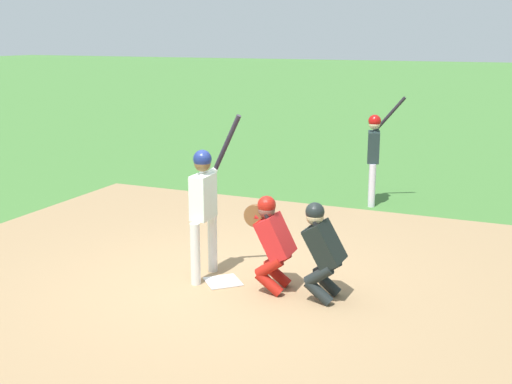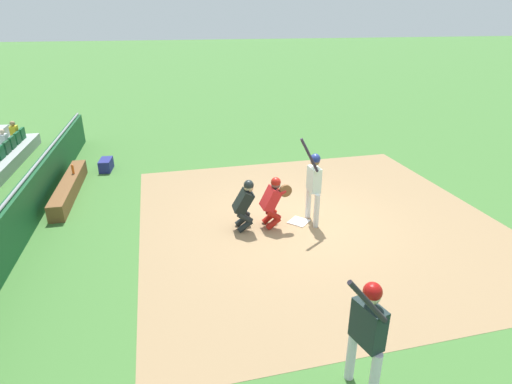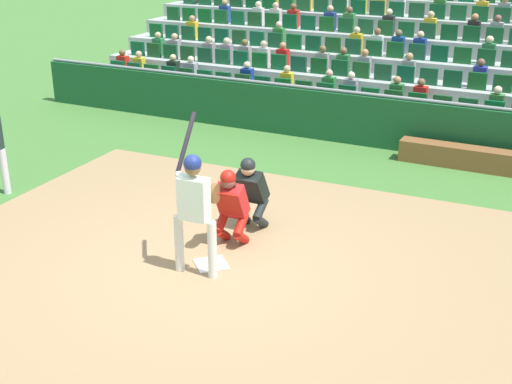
{
  "view_description": "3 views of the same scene",
  "coord_description": "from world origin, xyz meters",
  "px_view_note": "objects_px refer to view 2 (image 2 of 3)",
  "views": [
    {
      "loc": [
        -7.18,
        -3.84,
        3.23
      ],
      "look_at": [
        -0.1,
        -0.54,
        1.33
      ],
      "focal_mm": 45.24,
      "sensor_mm": 36.0,
      "label": 1
    },
    {
      "loc": [
        8.71,
        -2.97,
        4.77
      ],
      "look_at": [
        0.04,
        -1.1,
        0.93
      ],
      "focal_mm": 28.98,
      "sensor_mm": 36.0,
      "label": 2
    },
    {
      "loc": [
        -4.47,
        7.55,
        4.68
      ],
      "look_at": [
        -0.4,
        -0.67,
        0.98
      ],
      "focal_mm": 47.66,
      "sensor_mm": 36.0,
      "label": 3
    }
  ],
  "objects_px": {
    "home_plate_umpire": "(245,203)",
    "equipment_duffel_bag": "(106,165)",
    "water_bottle_on_bench": "(73,169)",
    "catcher_crouching": "(273,199)",
    "batter_at_plate": "(314,181)",
    "dugout_bench": "(69,188)",
    "home_plate_marker": "(299,221)",
    "on_deck_batter": "(368,328)"
  },
  "relations": [
    {
      "from": "catcher_crouching",
      "to": "dugout_bench",
      "type": "height_order",
      "value": "catcher_crouching"
    },
    {
      "from": "dugout_bench",
      "to": "batter_at_plate",
      "type": "bearing_deg",
      "value": 63.64
    },
    {
      "from": "home_plate_marker",
      "to": "equipment_duffel_bag",
      "type": "distance_m",
      "value": 7.08
    },
    {
      "from": "batter_at_plate",
      "to": "dugout_bench",
      "type": "relative_size",
      "value": 0.62
    },
    {
      "from": "home_plate_marker",
      "to": "on_deck_batter",
      "type": "distance_m",
      "value": 5.13
    },
    {
      "from": "equipment_duffel_bag",
      "to": "water_bottle_on_bench",
      "type": "bearing_deg",
      "value": -23.84
    },
    {
      "from": "equipment_duffel_bag",
      "to": "on_deck_batter",
      "type": "relative_size",
      "value": 0.34
    },
    {
      "from": "home_plate_umpire",
      "to": "water_bottle_on_bench",
      "type": "xyz_separation_m",
      "value": [
        -3.6,
        -4.46,
        -0.11
      ]
    },
    {
      "from": "home_plate_marker",
      "to": "water_bottle_on_bench",
      "type": "bearing_deg",
      "value": -121.39
    },
    {
      "from": "equipment_duffel_bag",
      "to": "on_deck_batter",
      "type": "xyz_separation_m",
      "value": [
        9.87,
        4.4,
        0.91
      ]
    },
    {
      "from": "home_plate_umpire",
      "to": "equipment_duffel_bag",
      "type": "distance_m",
      "value": 6.22
    },
    {
      "from": "batter_at_plate",
      "to": "home_plate_marker",
      "type": "bearing_deg",
      "value": -103.03
    },
    {
      "from": "catcher_crouching",
      "to": "equipment_duffel_bag",
      "type": "height_order",
      "value": "catcher_crouching"
    },
    {
      "from": "catcher_crouching",
      "to": "equipment_duffel_bag",
      "type": "bearing_deg",
      "value": -138.35
    },
    {
      "from": "batter_at_plate",
      "to": "equipment_duffel_bag",
      "type": "distance_m",
      "value": 7.41
    },
    {
      "from": "home_plate_marker",
      "to": "batter_at_plate",
      "type": "bearing_deg",
      "value": 76.97
    },
    {
      "from": "home_plate_marker",
      "to": "dugout_bench",
      "type": "distance_m",
      "value": 6.61
    },
    {
      "from": "equipment_duffel_bag",
      "to": "home_plate_marker",
      "type": "bearing_deg",
      "value": 50.71
    },
    {
      "from": "home_plate_marker",
      "to": "catcher_crouching",
      "type": "xyz_separation_m",
      "value": [
        0.05,
        -0.69,
        0.7
      ]
    },
    {
      "from": "dugout_bench",
      "to": "on_deck_batter",
      "type": "distance_m",
      "value": 9.54
    },
    {
      "from": "batter_at_plate",
      "to": "on_deck_batter",
      "type": "bearing_deg",
      "value": -11.63
    },
    {
      "from": "batter_at_plate",
      "to": "equipment_duffel_bag",
      "type": "relative_size",
      "value": 3.1
    },
    {
      "from": "batter_at_plate",
      "to": "equipment_duffel_bag",
      "type": "xyz_separation_m",
      "value": [
        -4.98,
        -5.41,
        -0.92
      ]
    },
    {
      "from": "home_plate_marker",
      "to": "home_plate_umpire",
      "type": "bearing_deg",
      "value": -88.26
    },
    {
      "from": "home_plate_umpire",
      "to": "equipment_duffel_bag",
      "type": "relative_size",
      "value": 1.74
    },
    {
      "from": "equipment_duffel_bag",
      "to": "on_deck_batter",
      "type": "distance_m",
      "value": 10.85
    },
    {
      "from": "batter_at_plate",
      "to": "equipment_duffel_bag",
      "type": "height_order",
      "value": "batter_at_plate"
    },
    {
      "from": "catcher_crouching",
      "to": "home_plate_marker",
      "type": "bearing_deg",
      "value": 94.37
    },
    {
      "from": "catcher_crouching",
      "to": "home_plate_umpire",
      "type": "height_order",
      "value": "catcher_crouching"
    },
    {
      "from": "catcher_crouching",
      "to": "water_bottle_on_bench",
      "type": "bearing_deg",
      "value": -125.07
    },
    {
      "from": "catcher_crouching",
      "to": "equipment_duffel_bag",
      "type": "xyz_separation_m",
      "value": [
        -4.96,
        -4.41,
        -0.52
      ]
    },
    {
      "from": "water_bottle_on_bench",
      "to": "equipment_duffel_bag",
      "type": "distance_m",
      "value": 1.58
    },
    {
      "from": "batter_at_plate",
      "to": "water_bottle_on_bench",
      "type": "distance_m",
      "value": 7.15
    },
    {
      "from": "batter_at_plate",
      "to": "dugout_bench",
      "type": "height_order",
      "value": "batter_at_plate"
    },
    {
      "from": "water_bottle_on_bench",
      "to": "home_plate_umpire",
      "type": "bearing_deg",
      "value": 51.11
    },
    {
      "from": "water_bottle_on_bench",
      "to": "equipment_duffel_bag",
      "type": "xyz_separation_m",
      "value": [
        -1.35,
        0.73,
        -0.39
      ]
    },
    {
      "from": "dugout_bench",
      "to": "on_deck_batter",
      "type": "bearing_deg",
      "value": 33.07
    },
    {
      "from": "home_plate_umpire",
      "to": "catcher_crouching",
      "type": "bearing_deg",
      "value": 89.08
    },
    {
      "from": "catcher_crouching",
      "to": "home_plate_umpire",
      "type": "relative_size",
      "value": 1.01
    },
    {
      "from": "catcher_crouching",
      "to": "equipment_duffel_bag",
      "type": "relative_size",
      "value": 1.76
    },
    {
      "from": "home_plate_marker",
      "to": "home_plate_umpire",
      "type": "height_order",
      "value": "home_plate_umpire"
    },
    {
      "from": "batter_at_plate",
      "to": "on_deck_batter",
      "type": "height_order",
      "value": "batter_at_plate"
    }
  ]
}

